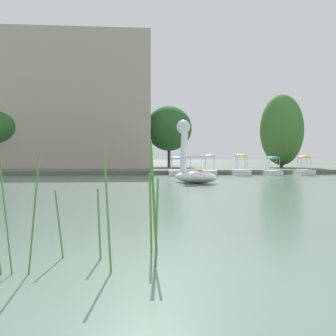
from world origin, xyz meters
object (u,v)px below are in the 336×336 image
swan_boat (192,167)px  pedal_boat_lime (210,170)px  pedal_boat_teal (273,170)px  tree_willow_overhanging (282,130)px  tree_sapling_by_fence (169,129)px  pedal_boat_cyan (177,170)px  tree_broadleaf_left (0,128)px  pedal_boat_yellow (241,170)px  pedal_boat_orange (304,170)px

swan_boat → pedal_boat_lime: size_ratio=1.56×
pedal_boat_lime → pedal_boat_teal: pedal_boat_lime is taller
pedal_boat_lime → tree_willow_overhanging: (9.86, 9.95, 3.84)m
pedal_boat_lime → tree_willow_overhanging: 14.52m
pedal_boat_teal → tree_sapling_by_fence: size_ratio=0.29×
pedal_boat_cyan → tree_sapling_by_fence: bearing=85.8°
tree_broadleaf_left → swan_boat: bearing=-48.9°
swan_boat → pedal_boat_yellow: bearing=57.4°
pedal_boat_yellow → tree_broadleaf_left: (-20.21, 8.89, 3.63)m
pedal_boat_lime → tree_broadleaf_left: 20.14m
pedal_boat_yellow → swan_boat: bearing=-122.6°
pedal_boat_yellow → tree_willow_overhanging: 13.18m
pedal_boat_lime → pedal_boat_teal: 4.89m
pedal_boat_orange → tree_sapling_by_fence: (-8.93, 13.41, 4.10)m
swan_boat → tree_willow_overhanging: size_ratio=0.46×
swan_boat → tree_broadleaf_left: bearing=131.1°
swan_boat → pedal_boat_teal: swan_boat is taller
tree_broadleaf_left → pedal_boat_cyan: bearing=-29.6°
pedal_boat_cyan → tree_sapling_by_fence: tree_sapling_by_fence is taller
pedal_boat_lime → pedal_boat_teal: bearing=-3.6°
pedal_boat_lime → pedal_boat_yellow: pedal_boat_yellow is taller
pedal_boat_teal → swan_boat: bearing=-133.5°
pedal_boat_lime → tree_sapling_by_fence: tree_sapling_by_fence is taller
pedal_boat_teal → tree_willow_overhanging: (4.98, 10.26, 3.81)m
pedal_boat_yellow → pedal_boat_orange: (4.98, -0.11, -0.02)m
tree_willow_overhanging → pedal_boat_lime: bearing=-134.7°
tree_broadleaf_left → tree_sapling_by_fence: (16.27, 4.41, 0.45)m
pedal_boat_lime → pedal_boat_teal: (4.88, -0.31, 0.03)m
pedal_boat_orange → pedal_boat_lime: bearing=177.4°
pedal_boat_lime → tree_willow_overhanging: tree_willow_overhanging is taller
swan_boat → tree_sapling_by_fence: 21.90m
tree_willow_overhanging → tree_broadleaf_left: bearing=-177.3°
pedal_boat_lime → tree_broadleaf_left: tree_broadleaf_left is taller
swan_boat → tree_willow_overhanging: (12.75, 18.43, 3.39)m
pedal_boat_cyan → tree_broadleaf_left: bearing=150.4°
pedal_boat_teal → tree_sapling_by_fence: 15.39m
pedal_boat_teal → pedal_boat_yellow: bearing=178.2°
pedal_boat_yellow → pedal_boat_orange: 4.99m
pedal_boat_orange → tree_willow_overhanging: size_ratio=0.28×
swan_boat → pedal_boat_cyan: swan_boat is taller
pedal_boat_lime → pedal_boat_orange: bearing=-2.6°
pedal_boat_cyan → pedal_boat_yellow: 4.92m
pedal_boat_lime → pedal_boat_teal: size_ratio=1.10×
pedal_boat_teal → tree_sapling_by_fence: bearing=115.6°
pedal_boat_cyan → pedal_boat_yellow: bearing=-2.4°
pedal_boat_teal → tree_broadleaf_left: tree_broadleaf_left is taller
tree_broadleaf_left → pedal_boat_teal: bearing=-21.6°
tree_sapling_by_fence → tree_willow_overhanging: bearing=-15.3°
swan_boat → tree_willow_overhanging: bearing=55.3°
pedal_boat_cyan → pedal_boat_teal: (7.39, -0.28, 0.03)m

